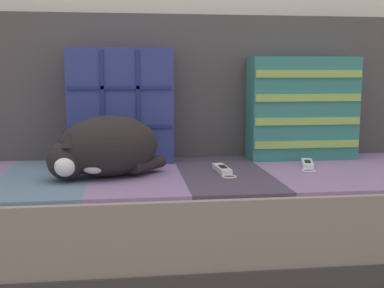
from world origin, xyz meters
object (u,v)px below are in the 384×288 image
Objects in this scene: couch at (179,222)px; throw_pillow_striped at (302,108)px; sleeping_cat at (104,149)px; game_remote_near at (223,170)px; game_remote_far at (307,164)px; throw_pillow_quilted at (121,106)px.

couch is 0.65m from throw_pillow_striped.
couch is 0.38m from sleeping_cat.
couch is 4.50× the size of throw_pillow_striped.
throw_pillow_striped is 0.46m from game_remote_near.
throw_pillow_striped is 0.79m from sleeping_cat.
throw_pillow_striped is at bearing 19.26° from sleeping_cat.
game_remote_near is at bearing -169.87° from game_remote_far.
sleeping_cat is at bearing -173.30° from game_remote_far.
sleeping_cat is at bearing -161.26° from couch.
sleeping_cat is at bearing -101.24° from throw_pillow_quilted.
game_remote_near is 0.32m from game_remote_far.
game_remote_near reaches higher than couch.
throw_pillow_striped is at bearing 33.33° from game_remote_near.
sleeping_cat reaches higher than couch.
couch is at bearing -160.48° from throw_pillow_striped.
game_remote_near and game_remote_far have the same top height.
couch is 9.89× the size of game_remote_near.
game_remote_far is at bearing 6.70° from sleeping_cat.
throw_pillow_striped is 1.10× the size of sleeping_cat.
throw_pillow_striped is 0.26m from game_remote_far.
couch is 4.97× the size of sleeping_cat.
game_remote_far is at bearing -102.26° from throw_pillow_striped.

